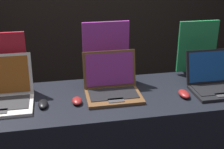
{
  "coord_description": "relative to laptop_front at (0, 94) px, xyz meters",
  "views": [
    {
      "loc": [
        -0.33,
        -1.46,
        1.79
      ],
      "look_at": [
        0.01,
        0.3,
        1.02
      ],
      "focal_mm": 50.0,
      "sensor_mm": 36.0,
      "label": 1
    }
  ],
  "objects": [
    {
      "name": "mouse_middle",
      "position": [
        0.46,
        -0.08,
        -0.05
      ],
      "size": [
        0.06,
        0.1,
        0.03
      ],
      "color": "maroon",
      "rests_on": "display_counter"
    },
    {
      "name": "promo_stand_front",
      "position": [
        0.0,
        0.17,
        0.13
      ],
      "size": [
        0.33,
        0.07,
        0.4
      ],
      "color": "black",
      "rests_on": "display_counter"
    },
    {
      "name": "laptop_back",
      "position": [
        1.37,
        -0.06,
        -0.01
      ],
      "size": [
        0.32,
        0.3,
        0.24
      ],
      "color": "black",
      "rests_on": "display_counter"
    },
    {
      "name": "mouse_front",
      "position": [
        0.25,
        -0.08,
        -0.05
      ],
      "size": [
        0.06,
        0.11,
        0.03
      ],
      "color": "black",
      "rests_on": "display_counter"
    },
    {
      "name": "promo_stand_back",
      "position": [
        1.37,
        0.23,
        0.13
      ],
      "size": [
        0.3,
        0.07,
        0.4
      ],
      "color": "black",
      "rests_on": "display_counter"
    },
    {
      "name": "promo_stand_middle",
      "position": [
        0.69,
        0.22,
        0.14
      ],
      "size": [
        0.32,
        0.07,
        0.43
      ],
      "color": "black",
      "rests_on": "display_counter"
    },
    {
      "name": "laptop_front",
      "position": [
        0.0,
        0.0,
        0.0
      ],
      "size": [
        0.39,
        0.32,
        0.28
      ],
      "color": "silver",
      "rests_on": "display_counter"
    },
    {
      "name": "laptop_middle",
      "position": [
        0.69,
        -0.0,
        -0.0
      ],
      "size": [
        0.35,
        0.3,
        0.26
      ],
      "color": "brown",
      "rests_on": "display_counter"
    },
    {
      "name": "mouse_back",
      "position": [
        1.14,
        -0.12,
        -0.05
      ],
      "size": [
        0.06,
        0.12,
        0.04
      ],
      "color": "maroon",
      "rests_on": "display_counter"
    }
  ]
}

